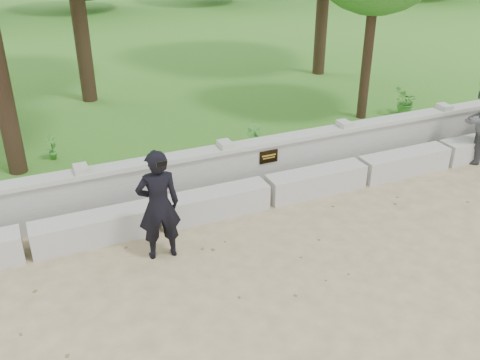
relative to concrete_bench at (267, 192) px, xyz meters
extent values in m
plane|color=tan|center=(0.00, -1.90, -0.22)|extent=(80.00, 80.00, 0.00)
cube|color=#336A1D|center=(0.00, 12.10, -0.10)|extent=(40.00, 22.00, 0.25)
cube|color=beige|center=(-3.00, 0.00, 0.00)|extent=(1.90, 0.45, 0.45)
cube|color=beige|center=(-1.00, 0.00, 0.00)|extent=(1.90, 0.45, 0.45)
cube|color=beige|center=(1.00, 0.00, 0.00)|extent=(1.90, 0.45, 0.45)
cube|color=beige|center=(3.00, 0.00, 0.00)|extent=(1.90, 0.45, 0.45)
cube|color=#B3B0A9|center=(0.00, 0.70, 0.18)|extent=(12.50, 0.25, 0.82)
cube|color=beige|center=(0.00, 0.70, 0.64)|extent=(12.50, 0.35, 0.08)
cube|color=black|center=(0.30, 0.56, 0.40)|extent=(0.36, 0.02, 0.24)
imported|color=black|center=(-2.15, -0.80, 0.64)|extent=(0.66, 0.47, 1.72)
cube|color=black|center=(-2.15, -1.14, 1.44)|extent=(0.14, 0.03, 0.07)
imported|color=#434348|center=(4.68, -0.10, 0.67)|extent=(0.99, 0.84, 1.79)
cylinder|color=#382619|center=(3.71, 2.46, 1.68)|extent=(0.22, 0.22, 3.31)
imported|color=#3C802B|center=(-3.27, 2.89, 0.29)|extent=(0.32, 0.34, 0.54)
imported|color=#3C802B|center=(0.44, 1.40, 0.36)|extent=(0.48, 0.46, 0.68)
imported|color=#3C802B|center=(4.74, 2.16, 0.35)|extent=(0.78, 0.76, 0.66)
camera|label=1|loc=(-3.78, -7.38, 4.41)|focal=40.00mm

